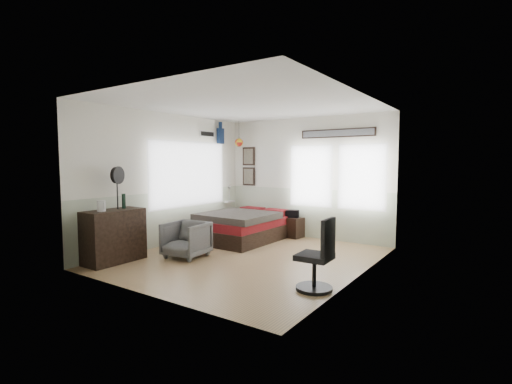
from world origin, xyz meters
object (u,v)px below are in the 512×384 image
(bed, at_px, (243,226))
(nightstand, at_px, (292,227))
(armchair, at_px, (186,239))
(task_chair, at_px, (318,261))
(dresser, at_px, (114,236))

(bed, distance_m, nightstand, 1.15)
(bed, bearing_deg, nightstand, 51.78)
(armchair, distance_m, nightstand, 2.73)
(bed, distance_m, task_chair, 3.38)
(bed, height_order, dresser, dresser)
(armchair, bearing_deg, task_chair, -12.17)
(dresser, bearing_deg, bed, 73.44)
(bed, xyz_separation_m, nightstand, (0.72, 0.89, -0.08))
(nightstand, bearing_deg, bed, -122.72)
(armchair, xyz_separation_m, task_chair, (2.70, -0.28, 0.08))
(task_chair, bearing_deg, nightstand, 121.60)
(dresser, bearing_deg, task_chair, 10.44)
(bed, bearing_deg, armchair, -89.19)
(armchair, xyz_separation_m, nightstand, (0.73, 2.63, -0.09))
(bed, relative_size, dresser, 1.97)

